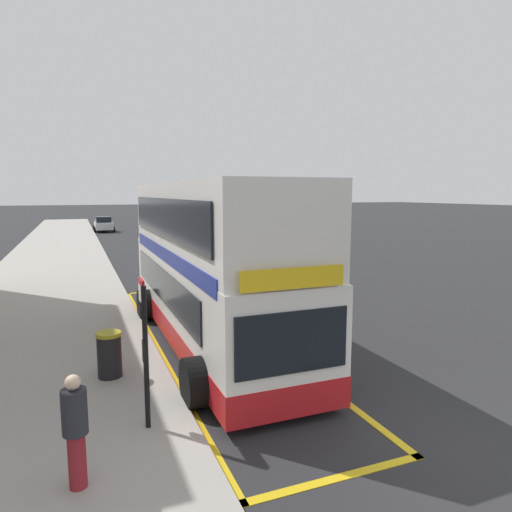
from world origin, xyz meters
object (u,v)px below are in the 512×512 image
bus_stop_sign (145,341)px  parked_car_black_across (275,251)px  double_decker_bus (208,269)px  parked_car_maroon_ahead (164,219)px  litter_bin (109,354)px  pedestrian_waiting_near_sign (75,427)px  parked_car_silver_distant (103,224)px

bus_stop_sign → parked_car_black_across: size_ratio=0.61×
double_decker_bus → parked_car_maroon_ahead: double_decker_bus is taller
parked_car_maroon_ahead → litter_bin: size_ratio=4.19×
double_decker_bus → bus_stop_sign: 4.96m
parked_car_black_across → pedestrian_waiting_near_sign: bearing=58.7°
parked_car_silver_distant → pedestrian_waiting_near_sign: bearing=-95.7°
parked_car_silver_distant → parked_car_black_across: bearing=-76.1°
double_decker_bus → pedestrian_waiting_near_sign: double_decker_bus is taller
parked_car_silver_distant → pedestrian_waiting_near_sign: size_ratio=2.61×
parked_car_maroon_ahead → parked_car_silver_distant: bearing=-139.8°
pedestrian_waiting_near_sign → parked_car_maroon_ahead: bearing=78.3°
litter_bin → parked_car_maroon_ahead: bearing=78.2°
double_decker_bus → parked_car_maroon_ahead: (7.18, 45.90, -1.26)m
double_decker_bus → litter_bin: 3.68m
bus_stop_sign → litter_bin: bearing=100.3°
parked_car_maroon_ahead → litter_bin: bearing=-102.4°
parked_car_silver_distant → litter_bin: 41.22m
double_decker_bus → parked_car_maroon_ahead: bearing=81.1°
double_decker_bus → parked_car_silver_distant: 39.26m
parked_car_maroon_ahead → litter_bin: (-9.98, -47.81, -0.16)m
parked_car_maroon_ahead → parked_car_black_across: bearing=-90.5°
parked_car_maroon_ahead → pedestrian_waiting_near_sign: size_ratio=2.61×
parked_car_black_across → litter_bin: 17.02m
parked_car_black_across → parked_car_maroon_ahead: bearing=-89.5°
double_decker_bus → litter_bin: size_ratio=10.45×
pedestrian_waiting_near_sign → parked_car_black_across: bearing=58.4°
pedestrian_waiting_near_sign → litter_bin: 3.87m
double_decker_bus → parked_car_maroon_ahead: size_ratio=2.49×
parked_car_silver_distant → litter_bin: bearing=-95.1°
double_decker_bus → pedestrian_waiting_near_sign: (-3.49, -5.71, -1.05)m
parked_car_black_across → bus_stop_sign: bearing=59.4°
parked_car_silver_distant → parked_car_maroon_ahead: bearing=38.9°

